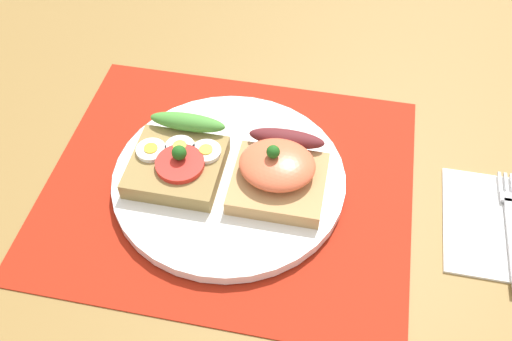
# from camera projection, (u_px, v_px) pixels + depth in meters

# --- Properties ---
(ground_plane) EXTENTS (1.20, 0.90, 0.03)m
(ground_plane) POSITION_uv_depth(u_px,v_px,m) (230.00, 193.00, 0.65)
(ground_plane) COLOR olive
(placemat) EXTENTS (0.40, 0.34, 0.00)m
(placemat) POSITION_uv_depth(u_px,v_px,m) (229.00, 183.00, 0.64)
(placemat) COLOR #9E1F0E
(placemat) RESTS_ON ground_plane
(plate) EXTENTS (0.25, 0.25, 0.01)m
(plate) POSITION_uv_depth(u_px,v_px,m) (229.00, 179.00, 0.63)
(plate) COLOR white
(plate) RESTS_ON placemat
(sandwich_egg_tomato) EXTENTS (0.10, 0.11, 0.04)m
(sandwich_egg_tomato) POSITION_uv_depth(u_px,v_px,m) (179.00, 159.00, 0.62)
(sandwich_egg_tomato) COLOR olive
(sandwich_egg_tomato) RESTS_ON plate
(sandwich_salmon) EXTENTS (0.10, 0.10, 0.06)m
(sandwich_salmon) POSITION_uv_depth(u_px,v_px,m) (279.00, 172.00, 0.61)
(sandwich_salmon) COLOR tan
(sandwich_salmon) RESTS_ON plate
(napkin) EXTENTS (0.12, 0.13, 0.01)m
(napkin) POSITION_uv_depth(u_px,v_px,m) (504.00, 227.00, 0.60)
(napkin) COLOR white
(napkin) RESTS_ON ground_plane
(fork) EXTENTS (0.02, 0.15, 0.00)m
(fork) POSITION_uv_depth(u_px,v_px,m) (510.00, 224.00, 0.60)
(fork) COLOR #B7B7BC
(fork) RESTS_ON napkin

